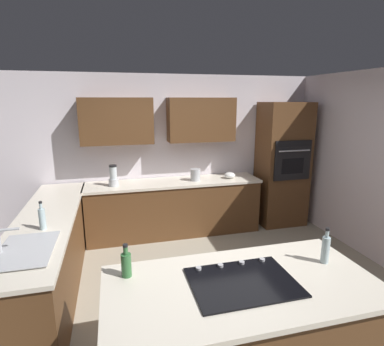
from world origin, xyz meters
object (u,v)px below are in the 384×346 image
object	(u,v)px
blender	(113,177)
oil_bottle	(126,264)
second_bottle	(326,249)
cooktop	(242,281)
wall_oven	(282,164)
sink_unit	(25,250)
kettle	(195,175)
dish_soap_bottle	(42,218)
mixing_bowl	(230,175)

from	to	relation	value
blender	oil_bottle	world-z (taller)	blender
second_bottle	cooktop	bearing A→B (deg)	7.39
oil_bottle	second_bottle	xyz separation A→B (m)	(-1.57, 0.20, 0.02)
wall_oven	blender	bearing A→B (deg)	0.71
cooktop	blender	distance (m)	3.03
sink_unit	cooktop	distance (m)	1.89
wall_oven	kettle	bearing A→B (deg)	1.29
sink_unit	second_bottle	size ratio (longest dim) A/B	2.33
kettle	dish_soap_bottle	size ratio (longest dim) A/B	0.64
sink_unit	cooktop	xyz separation A→B (m)	(-1.66, 0.91, -0.01)
oil_bottle	second_bottle	bearing A→B (deg)	172.89
second_bottle	mixing_bowl	bearing A→B (deg)	-95.30
blender	mixing_bowl	xyz separation A→B (m)	(-1.90, 0.00, -0.09)
blender	oil_bottle	size ratio (longest dim) A/B	1.26
mixing_bowl	kettle	distance (m)	0.60
wall_oven	cooktop	bearing A→B (deg)	55.46
cooktop	second_bottle	size ratio (longest dim) A/B	2.53
blender	dish_soap_bottle	world-z (taller)	blender
sink_unit	blender	size ratio (longest dim) A/B	2.13
wall_oven	blender	distance (m)	2.90
blender	oil_bottle	xyz separation A→B (m)	(-0.07, 2.61, -0.04)
wall_oven	kettle	distance (m)	1.60
sink_unit	dish_soap_bottle	size ratio (longest dim) A/B	2.33
cooktop	kettle	xyz separation A→B (m)	(-0.42, -2.90, 0.09)
second_bottle	oil_bottle	bearing A→B (deg)	-7.11
sink_unit	kettle	bearing A→B (deg)	-136.24
kettle	wall_oven	bearing A→B (deg)	-178.71
sink_unit	cooktop	world-z (taller)	sink_unit
sink_unit	oil_bottle	bearing A→B (deg)	143.88
oil_bottle	cooktop	bearing A→B (deg)	160.03
cooktop	oil_bottle	size ratio (longest dim) A/B	2.92
kettle	mixing_bowl	bearing A→B (deg)	180.00
second_bottle	blender	bearing A→B (deg)	-59.66
kettle	second_bottle	distance (m)	2.82
blender	kettle	distance (m)	1.30
kettle	dish_soap_bottle	bearing A→B (deg)	36.78
wall_oven	oil_bottle	size ratio (longest dim) A/B	8.28
cooktop	kettle	size ratio (longest dim) A/B	3.96
cooktop	second_bottle	distance (m)	0.78
dish_soap_bottle	sink_unit	bearing A→B (deg)	83.05
oil_bottle	dish_soap_bottle	bearing A→B (deg)	-54.36
wall_oven	blender	xyz separation A→B (m)	(2.90, 0.04, -0.04)
sink_unit	kettle	xyz separation A→B (m)	(-2.08, -1.99, 0.08)
blender	second_bottle	distance (m)	3.25
kettle	cooktop	bearing A→B (deg)	81.72
sink_unit	blender	world-z (taller)	blender
cooktop	second_bottle	world-z (taller)	second_bottle
kettle	oil_bottle	bearing A→B (deg)	64.66
kettle	dish_soap_bottle	distance (m)	2.52
wall_oven	blender	world-z (taller)	wall_oven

